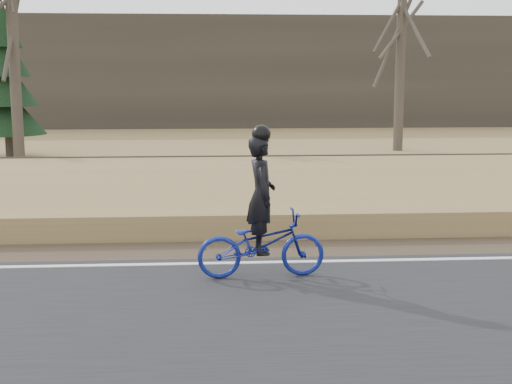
{
  "coord_description": "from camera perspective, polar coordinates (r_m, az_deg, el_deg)",
  "views": [
    {
      "loc": [
        0.57,
        -10.26,
        2.89
      ],
      "look_at": [
        1.31,
        0.5,
        1.1
      ],
      "focal_mm": 50.0,
      "sensor_mm": 36.0,
      "label": 1
    }
  ],
  "objects": [
    {
      "name": "bare_tree_near_left",
      "position": [
        24.62,
        -18.85,
        11.3
      ],
      "size": [
        0.36,
        0.36,
        7.83
      ],
      "primitive_type": "cylinder",
      "color": "#463E33",
      "rests_on": "ground"
    },
    {
      "name": "ground",
      "position": [
        10.67,
        -6.9,
        -6.36
      ],
      "size": [
        120.0,
        120.0,
        0.0
      ],
      "primitive_type": "plane",
      "color": "olive",
      "rests_on": "ground"
    },
    {
      "name": "railroad",
      "position": [
        18.42,
        -5.69,
        2.0
      ],
      "size": [
        120.0,
        2.4,
        0.29
      ],
      "color": "black",
      "rests_on": "ballast"
    },
    {
      "name": "ballast",
      "position": [
        18.46,
        -5.67,
        1.07
      ],
      "size": [
        120.0,
        3.0,
        0.45
      ],
      "primitive_type": "cube",
      "color": "slate",
      "rests_on": "ground"
    },
    {
      "name": "edge_line",
      "position": [
        10.85,
        -6.85,
        -5.74
      ],
      "size": [
        120.0,
        0.12,
        0.01
      ],
      "primitive_type": "cube",
      "color": "silver",
      "rests_on": "road"
    },
    {
      "name": "shoulder",
      "position": [
        11.83,
        -6.61,
        -4.69
      ],
      "size": [
        120.0,
        1.6,
        0.04
      ],
      "primitive_type": "cube",
      "color": "#473A2B",
      "rests_on": "ground"
    },
    {
      "name": "treeline_backdrop",
      "position": [
        40.26,
        -4.82,
        9.53
      ],
      "size": [
        120.0,
        4.0,
        6.0
      ],
      "primitive_type": "cube",
      "color": "#383328",
      "rests_on": "ground"
    },
    {
      "name": "road",
      "position": [
        8.29,
        -7.78,
        -10.84
      ],
      "size": [
        120.0,
        6.0,
        0.06
      ],
      "primitive_type": "cube",
      "color": "black",
      "rests_on": "ground"
    },
    {
      "name": "embankment",
      "position": [
        14.71,
        -6.1,
        -1.09
      ],
      "size": [
        120.0,
        5.0,
        0.44
      ],
      "primitive_type": "cube",
      "color": "olive",
      "rests_on": "ground"
    },
    {
      "name": "cyclist",
      "position": [
        9.97,
        0.42,
        -3.05
      ],
      "size": [
        1.83,
        0.74,
        2.15
      ],
      "rotation": [
        0.0,
        0.0,
        1.64
      ],
      "color": "navy",
      "rests_on": "road"
    },
    {
      "name": "conifer",
      "position": [
        26.32,
        -19.37,
        8.14
      ],
      "size": [
        2.6,
        2.6,
        5.38
      ],
      "color": "#463E33",
      "rests_on": "ground"
    },
    {
      "name": "bare_tree_center",
      "position": [
        27.78,
        11.57,
        12.76
      ],
      "size": [
        0.36,
        0.36,
        9.2
      ],
      "primitive_type": "cylinder",
      "color": "#463E33",
      "rests_on": "ground"
    }
  ]
}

